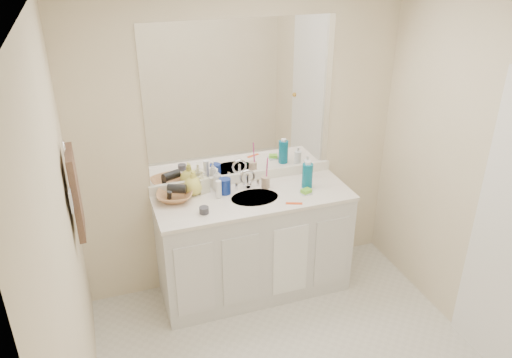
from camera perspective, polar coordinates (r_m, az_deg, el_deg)
name	(u,v)px	position (r m, az deg, el deg)	size (l,w,h in m)	color
ceiling	(326,3)	(2.44, 7.99, 19.28)	(2.60, 2.60, 0.02)	white
wall_back	(242,145)	(3.92, -1.56, 3.94)	(2.60, 0.02, 2.40)	beige
wall_left	(70,273)	(2.63, -20.50, -10.05)	(0.02, 2.60, 2.40)	beige
wall_right	(497,192)	(3.55, 25.86, -1.34)	(0.02, 2.60, 2.40)	beige
vanity_cabinet	(254,246)	(4.06, -0.23, -7.65)	(1.50, 0.55, 0.85)	silver
countertop	(254,198)	(3.83, -0.25, -2.17)	(1.52, 0.57, 0.03)	white
backsplash	(243,177)	(4.02, -1.45, 0.18)	(1.52, 0.03, 0.08)	white
sink_basin	(255,199)	(3.81, -0.15, -2.27)	(0.37, 0.37, 0.02)	silver
faucet	(247,181)	(3.93, -1.00, -0.23)	(0.02, 0.02, 0.11)	silver
mirror	(242,101)	(3.80, -1.60, 8.95)	(1.48, 0.01, 1.20)	white
blue_mug	(225,186)	(3.84, -3.56, -0.82)	(0.09, 0.09, 0.12)	navy
tan_cup	(266,182)	(3.93, 1.10, -0.37)	(0.07, 0.07, 0.09)	tan
toothbrush	(267,170)	(3.89, 1.25, 1.02)	(0.01, 0.01, 0.22)	#DC398E
mouthwash_bottle	(307,176)	(3.94, 5.89, 0.38)	(0.08, 0.08, 0.20)	#0A6581
clear_pump_bottle	(307,169)	(4.10, 5.86, 1.16)	(0.06, 0.06, 0.16)	white
soap_dish	(306,193)	(3.88, 5.75, -1.61)	(0.09, 0.07, 0.01)	silver
green_soap	(306,191)	(3.87, 5.76, -1.36)	(0.08, 0.05, 0.03)	#73C931
orange_comb	(294,203)	(3.73, 4.37, -2.79)	(0.12, 0.03, 0.01)	#E64818
dark_jar	(204,210)	(3.60, -5.96, -3.56)	(0.07, 0.07, 0.05)	#36363D
extra_white_bottle	(219,189)	(3.78, -4.29, -1.18)	(0.04, 0.04, 0.14)	white
soap_bottle_white	(217,179)	(3.89, -4.44, -0.05)	(0.07, 0.07, 0.18)	white
soap_bottle_cream	(202,181)	(3.87, -6.18, -0.26)	(0.08, 0.08, 0.18)	beige
soap_bottle_yellow	(193,182)	(3.85, -7.20, -0.40)	(0.15, 0.15, 0.19)	#E5DE59
wicker_basket	(175,196)	(3.81, -9.27, -1.90)	(0.27, 0.27, 0.07)	#AF7446
hair_dryer	(177,189)	(3.78, -9.03, -1.10)	(0.07, 0.07, 0.14)	black
towel_ring	(64,148)	(3.16, -21.10, 3.31)	(0.11, 0.11, 0.01)	silver
hand_towel	(76,193)	(3.27, -19.92, -1.48)	(0.04, 0.32, 0.55)	#3B291F
switch_plate	(71,201)	(3.07, -20.39, -2.35)	(0.01, 0.09, 0.13)	silver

